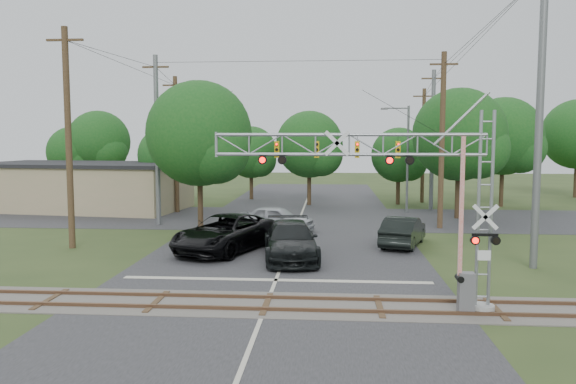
# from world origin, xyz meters

# --- Properties ---
(ground) EXTENTS (160.00, 160.00, 0.00)m
(ground) POSITION_xyz_m (0.00, 0.00, 0.00)
(ground) COLOR #2D3F1D
(ground) RESTS_ON ground
(road_main) EXTENTS (14.00, 90.00, 0.02)m
(road_main) POSITION_xyz_m (0.00, 10.00, 0.01)
(road_main) COLOR #28282A
(road_main) RESTS_ON ground
(road_cross) EXTENTS (90.00, 12.00, 0.02)m
(road_cross) POSITION_xyz_m (0.00, 24.00, 0.01)
(road_cross) COLOR #28282A
(road_cross) RESTS_ON ground
(railroad_track) EXTENTS (90.00, 3.20, 0.17)m
(railroad_track) POSITION_xyz_m (0.00, 2.00, 0.03)
(railroad_track) COLOR #524E47
(railroad_track) RESTS_ON ground
(crossing_gantry) EXTENTS (9.60, 0.88, 6.87)m
(crossing_gantry) POSITION_xyz_m (4.59, 1.64, 4.21)
(crossing_gantry) COLOR #969792
(crossing_gantry) RESTS_ON ground
(traffic_signal_span) EXTENTS (19.34, 0.36, 11.50)m
(traffic_signal_span) POSITION_xyz_m (0.91, 20.00, 5.65)
(traffic_signal_span) COLOR slate
(traffic_signal_span) RESTS_ON ground
(pickup_black) EXTENTS (5.49, 7.62, 1.93)m
(pickup_black) POSITION_xyz_m (-3.25, 11.43, 0.96)
(pickup_black) COLOR black
(pickup_black) RESTS_ON ground
(car_dark) EXTENTS (3.31, 6.56, 1.83)m
(car_dark) POSITION_xyz_m (0.31, 9.77, 0.91)
(car_dark) COLOR black
(car_dark) RESTS_ON ground
(sedan_silver) EXTENTS (5.15, 2.93, 1.65)m
(sedan_silver) POSITION_xyz_m (-1.15, 17.83, 0.83)
(sedan_silver) COLOR #AFB1B7
(sedan_silver) RESTS_ON ground
(suv_dark) EXTENTS (3.18, 5.27, 1.64)m
(suv_dark) POSITION_xyz_m (6.28, 13.64, 0.82)
(suv_dark) COLOR black
(suv_dark) RESTS_ON ground
(commercial_building) EXTENTS (17.75, 10.61, 3.92)m
(commercial_building) POSITION_xyz_m (-18.36, 27.89, 1.97)
(commercial_building) COLOR tan
(commercial_building) RESTS_ON ground
(streetlight) EXTENTS (2.27, 0.24, 8.50)m
(streetlight) POSITION_xyz_m (8.18, 27.71, 4.75)
(streetlight) COLOR slate
(streetlight) RESTS_ON ground
(utility_poles) EXTENTS (25.29, 26.89, 13.91)m
(utility_poles) POSITION_xyz_m (2.54, 21.54, 6.02)
(utility_poles) COLOR #3A2C1B
(utility_poles) RESTS_ON ground
(treeline) EXTENTS (56.06, 29.15, 9.84)m
(treeline) POSITION_xyz_m (3.20, 31.53, 5.71)
(treeline) COLOR #3A2B1A
(treeline) RESTS_ON ground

